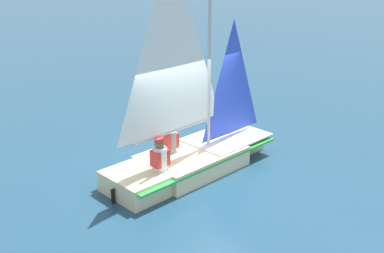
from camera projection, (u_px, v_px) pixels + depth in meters
ground_plane at (192, 170)px, 11.02m from camera, size 260.00×260.00×0.00m
sailboat_main at (191, 143)px, 10.75m from camera, size 3.66×4.22×5.01m
sailor_helm at (170, 145)px, 10.77m from camera, size 0.42×0.43×1.16m
sailor_crew at (160, 162)px, 9.91m from camera, size 0.42×0.43×1.16m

